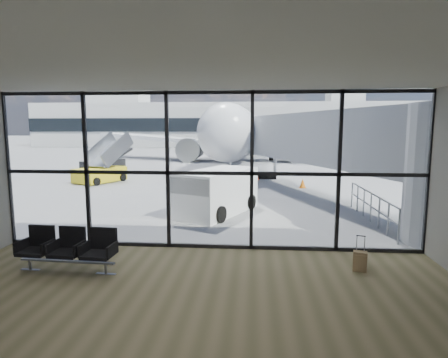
# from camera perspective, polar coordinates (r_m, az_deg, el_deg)

# --- Properties ---
(ground) EXTENTS (220.00, 220.00, 0.00)m
(ground) POSITION_cam_1_polar(r_m,az_deg,el_deg) (50.60, 3.13, 3.85)
(ground) COLOR slate
(ground) RESTS_ON ground
(lounge_shell) EXTENTS (12.02, 8.01, 4.51)m
(lounge_shell) POSITION_cam_1_polar(r_m,az_deg,el_deg) (5.86, -7.81, -0.34)
(lounge_shell) COLOR brown
(lounge_shell) RESTS_ON ground
(glass_curtain_wall) EXTENTS (12.10, 0.12, 4.50)m
(glass_curtain_wall) POSITION_cam_1_polar(r_m,az_deg,el_deg) (10.61, -2.24, 1.16)
(glass_curtain_wall) COLOR white
(glass_curtain_wall) RESTS_ON ground
(jet_bridge) EXTENTS (8.00, 16.50, 4.33)m
(jet_bridge) POSITION_cam_1_polar(r_m,az_deg,el_deg) (17.93, 16.37, 5.21)
(jet_bridge) COLOR #A9ABAE
(jet_bridge) RESTS_ON ground
(apron_railing) EXTENTS (0.06, 5.46, 1.11)m
(apron_railing) POSITION_cam_1_polar(r_m,az_deg,el_deg) (14.88, 21.50, -3.41)
(apron_railing) COLOR gray
(apron_railing) RESTS_ON ground
(far_terminal) EXTENTS (80.00, 12.20, 11.00)m
(far_terminal) POSITION_cam_1_polar(r_m,az_deg,el_deg) (72.46, 3.13, 8.37)
(far_terminal) COLOR beige
(far_terminal) RESTS_ON ground
(tree_0) EXTENTS (4.95, 4.95, 7.12)m
(tree_0) POSITION_cam_1_polar(r_m,az_deg,el_deg) (94.56, -24.98, 7.78)
(tree_0) COLOR #382619
(tree_0) RESTS_ON ground
(tree_1) EXTENTS (5.61, 5.61, 8.07)m
(tree_1) POSITION_cam_1_polar(r_m,az_deg,el_deg) (91.78, -21.70, 8.37)
(tree_1) COLOR #382619
(tree_1) RESTS_ON ground
(tree_2) EXTENTS (6.27, 6.27, 9.03)m
(tree_2) POSITION_cam_1_polar(r_m,az_deg,el_deg) (89.33, -18.23, 8.96)
(tree_2) COLOR #382619
(tree_2) RESTS_ON ground
(tree_3) EXTENTS (4.95, 4.95, 7.12)m
(tree_3) POSITION_cam_1_polar(r_m,az_deg,el_deg) (87.18, -14.51, 8.32)
(tree_3) COLOR #382619
(tree_3) RESTS_ON ground
(tree_4) EXTENTS (5.61, 5.61, 8.07)m
(tree_4) POSITION_cam_1_polar(r_m,az_deg,el_deg) (85.43, -10.68, 8.86)
(tree_4) COLOR #382619
(tree_4) RESTS_ON ground
(tree_5) EXTENTS (6.27, 6.27, 9.03)m
(tree_5) POSITION_cam_1_polar(r_m,az_deg,el_deg) (84.08, -6.68, 9.39)
(tree_5) COLOR #382619
(tree_5) RESTS_ON ground
(seating_row) EXTENTS (2.40, 0.79, 1.06)m
(seating_row) POSITION_cam_1_polar(r_m,az_deg,el_deg) (10.01, -22.51, -9.55)
(seating_row) COLOR gray
(seating_row) RESTS_ON ground
(suitcase) EXTENTS (0.36, 0.30, 0.88)m
(suitcase) POSITION_cam_1_polar(r_m,az_deg,el_deg) (9.86, 20.00, -11.67)
(suitcase) COLOR olive
(suitcase) RESTS_ON ground
(airliner) EXTENTS (34.01, 39.40, 10.14)m
(airliner) POSITION_cam_1_polar(r_m,az_deg,el_deg) (41.66, 3.17, 7.26)
(airliner) COLOR white
(airliner) RESTS_ON ground
(service_van) EXTENTS (3.30, 4.44, 1.77)m
(service_van) POSITION_cam_1_polar(r_m,az_deg,el_deg) (15.21, -1.23, -1.90)
(service_van) COLOR white
(service_van) RESTS_ON ground
(belt_loader) EXTENTS (2.83, 4.39, 1.92)m
(belt_loader) POSITION_cam_1_polar(r_m,az_deg,el_deg) (29.15, -17.73, 1.87)
(belt_loader) COLOR black
(belt_loader) RESTS_ON ground
(mobile_stairs) EXTENTS (3.06, 4.03, 2.58)m
(mobile_stairs) POSITION_cam_1_polar(r_m,az_deg,el_deg) (25.39, -18.24, 0.95)
(mobile_stairs) COLOR gold
(mobile_stairs) RESTS_ON ground
(traffic_cone_a) EXTENTS (0.41, 0.41, 0.59)m
(traffic_cone_a) POSITION_cam_1_polar(r_m,az_deg,el_deg) (23.36, -7.93, -0.13)
(traffic_cone_a) COLOR orange
(traffic_cone_a) RESTS_ON ground
(traffic_cone_b) EXTENTS (0.45, 0.45, 0.65)m
(traffic_cone_b) POSITION_cam_1_polar(r_m,az_deg,el_deg) (25.34, 4.87, 0.60)
(traffic_cone_b) COLOR red
(traffic_cone_b) RESTS_ON ground
(traffic_cone_c) EXTENTS (0.38, 0.38, 0.54)m
(traffic_cone_c) POSITION_cam_1_polar(r_m,az_deg,el_deg) (22.31, 11.88, -0.65)
(traffic_cone_c) COLOR orange
(traffic_cone_c) RESTS_ON ground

